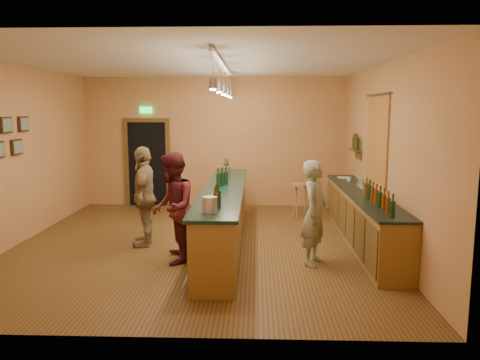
{
  "coord_description": "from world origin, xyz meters",
  "views": [
    {
      "loc": [
        1.05,
        -8.15,
        2.41
      ],
      "look_at": [
        0.75,
        0.2,
        1.15
      ],
      "focal_mm": 35.0,
      "sensor_mm": 36.0,
      "label": 1
    }
  ],
  "objects_px": {
    "bartender": "(315,213)",
    "customer_b": "(144,196)",
    "back_counter": "(362,217)",
    "bar_stool": "(299,190)",
    "tasting_bar": "(224,212)",
    "customer_a": "(173,208)"
  },
  "relations": [
    {
      "from": "back_counter",
      "to": "bar_stool",
      "type": "distance_m",
      "value": 2.24
    },
    {
      "from": "back_counter",
      "to": "tasting_bar",
      "type": "xyz_separation_m",
      "value": [
        -2.49,
        -0.18,
        0.12
      ]
    },
    {
      "from": "tasting_bar",
      "to": "customer_b",
      "type": "distance_m",
      "value": 1.45
    },
    {
      "from": "bartender",
      "to": "bar_stool",
      "type": "height_order",
      "value": "bartender"
    },
    {
      "from": "bartender",
      "to": "customer_b",
      "type": "distance_m",
      "value": 3.05
    },
    {
      "from": "customer_b",
      "to": "bar_stool",
      "type": "xyz_separation_m",
      "value": [
        2.94,
        2.27,
        -0.26
      ]
    },
    {
      "from": "bartender",
      "to": "bar_stool",
      "type": "bearing_deg",
      "value": 22.93
    },
    {
      "from": "back_counter",
      "to": "bar_stool",
      "type": "xyz_separation_m",
      "value": [
        -0.96,
        2.02,
        0.14
      ]
    },
    {
      "from": "customer_b",
      "to": "customer_a",
      "type": "bearing_deg",
      "value": 32.19
    },
    {
      "from": "tasting_bar",
      "to": "bartender",
      "type": "distance_m",
      "value": 1.81
    },
    {
      "from": "bartender",
      "to": "customer_b",
      "type": "relative_size",
      "value": 0.93
    },
    {
      "from": "back_counter",
      "to": "customer_b",
      "type": "bearing_deg",
      "value": -176.36
    },
    {
      "from": "bartender",
      "to": "customer_a",
      "type": "xyz_separation_m",
      "value": [
        -2.23,
        0.02,
        0.06
      ]
    },
    {
      "from": "tasting_bar",
      "to": "customer_a",
      "type": "xyz_separation_m",
      "value": [
        -0.75,
        -0.99,
        0.27
      ]
    },
    {
      "from": "tasting_bar",
      "to": "bar_stool",
      "type": "bearing_deg",
      "value": 55.24
    },
    {
      "from": "bar_stool",
      "to": "tasting_bar",
      "type": "bearing_deg",
      "value": -124.76
    },
    {
      "from": "back_counter",
      "to": "customer_b",
      "type": "relative_size",
      "value": 2.56
    },
    {
      "from": "bartender",
      "to": "customer_a",
      "type": "bearing_deg",
      "value": 113.12
    },
    {
      "from": "customer_a",
      "to": "bar_stool",
      "type": "distance_m",
      "value": 3.92
    },
    {
      "from": "back_counter",
      "to": "bartender",
      "type": "xyz_separation_m",
      "value": [
        -1.01,
        -1.19,
        0.34
      ]
    },
    {
      "from": "back_counter",
      "to": "customer_b",
      "type": "distance_m",
      "value": 3.94
    },
    {
      "from": "back_counter",
      "to": "bartender",
      "type": "distance_m",
      "value": 1.6
    }
  ]
}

